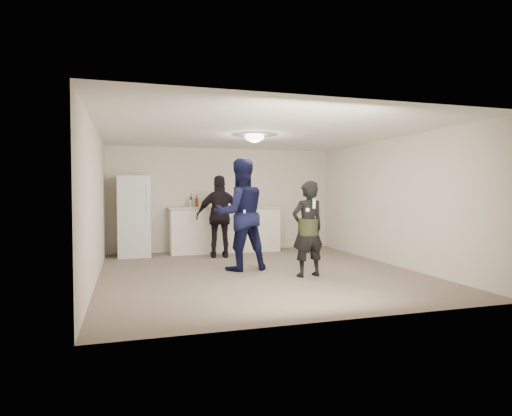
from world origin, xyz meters
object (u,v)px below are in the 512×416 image
object	(u,v)px
man	(240,214)
spectator	(220,216)
counter	(225,230)
woman	(308,229)
fridge	(134,216)
shaker	(190,203)

from	to	relation	value
man	spectator	xyz separation A→B (m)	(-0.04, 1.57, -0.13)
man	spectator	bearing A→B (deg)	-92.66
counter	woman	world-z (taller)	woman
man	counter	bearing A→B (deg)	-100.06
fridge	spectator	size ratio (longest dim) A/B	1.00
counter	shaker	xyz separation A→B (m)	(-0.84, -0.05, 0.65)
shaker	man	world-z (taller)	man
shaker	man	bearing A→B (deg)	-75.44
man	fridge	bearing A→B (deg)	-55.10
fridge	woman	distance (m)	4.26
man	spectator	distance (m)	1.57
shaker	man	size ratio (longest dim) A/B	0.08
counter	woman	size ratio (longest dim) A/B	1.59
man	woman	bearing A→B (deg)	131.39
fridge	spectator	bearing A→B (deg)	-21.46
counter	shaker	size ratio (longest dim) A/B	15.29
man	woman	distance (m)	1.34
woman	spectator	distance (m)	2.68
man	shaker	bearing A→B (deg)	-79.73
fridge	spectator	world-z (taller)	spectator
counter	shaker	world-z (taller)	shaker
fridge	man	bearing A→B (deg)	-50.81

